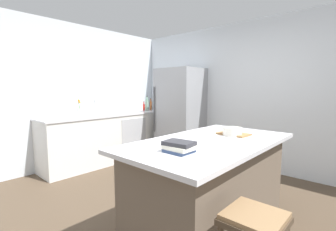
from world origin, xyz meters
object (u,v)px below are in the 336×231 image
object	(u,v)px
paper_towel_roll	(109,107)
refrigerator	(180,114)
sink_faucet	(95,107)
cookbook_stack	(179,147)
kitchen_island	(210,183)
bar_stool	(254,231)
cutting_board	(234,134)
gin_bottle	(147,104)
soda_bottle	(156,104)
vinegar_bottle	(151,105)
hot_sauce_bottle	(144,107)
flower_vase	(79,111)
mixing_bowl	(232,131)

from	to	relation	value
paper_towel_roll	refrigerator	bearing A→B (deg)	52.49
refrigerator	sink_faucet	world-z (taller)	refrigerator
cookbook_stack	kitchen_island	bearing A→B (deg)	95.37
bar_stool	cookbook_stack	world-z (taller)	cookbook_stack
kitchen_island	cutting_board	distance (m)	0.63
bar_stool	gin_bottle	world-z (taller)	gin_bottle
bar_stool	soda_bottle	world-z (taller)	soda_bottle
vinegar_bottle	kitchen_island	bearing A→B (deg)	-33.06
gin_bottle	hot_sauce_bottle	xyz separation A→B (m)	(0.00, -0.09, -0.05)
cutting_board	bar_stool	bearing A→B (deg)	-56.85
gin_bottle	cutting_board	xyz separation A→B (m)	(2.79, -1.25, -0.15)
gin_bottle	cookbook_stack	size ratio (longest dim) A/B	1.25
kitchen_island	sink_faucet	bearing A→B (deg)	172.65
bar_stool	hot_sauce_bottle	size ratio (longest dim) A/B	3.10
refrigerator	bar_stool	bearing A→B (deg)	-42.88
flower_vase	gin_bottle	distance (m)	1.72
vinegar_bottle	hot_sauce_bottle	size ratio (longest dim) A/B	1.27
paper_towel_roll	hot_sauce_bottle	world-z (taller)	paper_towel_roll
gin_bottle	cookbook_stack	distance (m)	3.59
bar_stool	sink_faucet	bearing A→B (deg)	164.39
kitchen_island	flower_vase	world-z (taller)	flower_vase
bar_stool	cookbook_stack	size ratio (longest dim) A/B	2.51
sink_faucet	flower_vase	xyz separation A→B (m)	(0.12, -0.38, -0.06)
bar_stool	vinegar_bottle	distance (m)	4.21
cookbook_stack	paper_towel_roll	bearing A→B (deg)	156.78
kitchen_island	cutting_board	size ratio (longest dim) A/B	5.51
refrigerator	paper_towel_roll	bearing A→B (deg)	-127.51
flower_vase	soda_bottle	size ratio (longest dim) A/B	0.94
soda_bottle	gin_bottle	distance (m)	0.23
mixing_bowl	gin_bottle	bearing A→B (deg)	155.00
kitchen_island	cutting_board	world-z (taller)	cutting_board
refrigerator	vinegar_bottle	distance (m)	0.93
kitchen_island	soda_bottle	xyz separation A→B (m)	(-2.64, 1.88, 0.61)
refrigerator	paper_towel_roll	world-z (taller)	refrigerator
paper_towel_roll	gin_bottle	size ratio (longest dim) A/B	0.97
gin_bottle	paper_towel_roll	bearing A→B (deg)	-85.23
kitchen_island	flower_vase	bearing A→B (deg)	-179.38
refrigerator	flower_vase	world-z (taller)	refrigerator
flower_vase	paper_towel_roll	xyz separation A→B (m)	(-0.06, 0.64, 0.03)
soda_bottle	vinegar_bottle	world-z (taller)	soda_bottle
sink_faucet	vinegar_bottle	xyz separation A→B (m)	(0.01, 1.42, -0.05)
kitchen_island	flower_vase	size ratio (longest dim) A/B	6.15
hot_sauce_bottle	cutting_board	size ratio (longest dim) A/B	0.60
gin_bottle	mixing_bowl	bearing A→B (deg)	-25.00
kitchen_island	soda_bottle	bearing A→B (deg)	144.60
flower_vase	kitchen_island	bearing A→B (deg)	0.62
bar_stool	paper_towel_roll	world-z (taller)	paper_towel_roll
gin_bottle	cookbook_stack	xyz separation A→B (m)	(2.81, -2.24, -0.12)
mixing_bowl	vinegar_bottle	bearing A→B (deg)	153.24
sink_faucet	cookbook_stack	size ratio (longest dim) A/B	1.17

